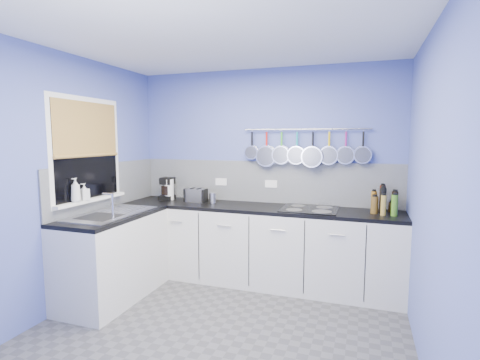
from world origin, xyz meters
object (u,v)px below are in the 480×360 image
Objects in this scene: coffee_maker at (167,189)px; canister at (213,198)px; toaster at (196,195)px; hob at (310,209)px; soap_bottle_b at (84,192)px; paper_towel at (169,189)px; soap_bottle_a at (76,190)px.

canister is at bearing -1.65° from coffee_maker.
coffee_maker is 1.13× the size of toaster.
coffee_maker is at bearing -175.05° from toaster.
hob is at bearing 5.76° from toaster.
soap_bottle_b reaches higher than paper_towel.
toaster is 1.40m from hob.
coffee_maker is 0.47× the size of hob.
hob is (1.78, -0.08, -0.13)m from paper_towel.
toaster is 0.42× the size of hob.
coffee_maker is (-0.03, 0.00, 0.01)m from paper_towel.
toaster is (0.38, -0.02, -0.05)m from paper_towel.
toaster reaches higher than canister.
soap_bottle_a is at bearing -90.00° from soap_bottle_b.
toaster is 2.14× the size of canister.
paper_towel reaches higher than canister.
soap_bottle_b is 1.15m from paper_towel.
soap_bottle_a is at bearing -129.15° from canister.
soap_bottle_a is 0.12m from soap_bottle_b.
coffee_maker reaches higher than hob.
toaster reaches higher than hob.
coffee_maker reaches higher than canister.
toaster is at bearing -3.46° from paper_towel.
soap_bottle_a is 2.04× the size of canister.
soap_bottle_a reaches higher than canister.
soap_bottle_a reaches higher than toaster.
coffee_maker is at bearing 177.75° from canister.
paper_towel is 0.39m from toaster.
soap_bottle_a is 1.40m from toaster.
toaster is 0.23m from canister.
paper_towel is 0.44× the size of hob.
soap_bottle_b is 2.37m from hob.
soap_bottle_a is at bearing -152.26° from hob.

